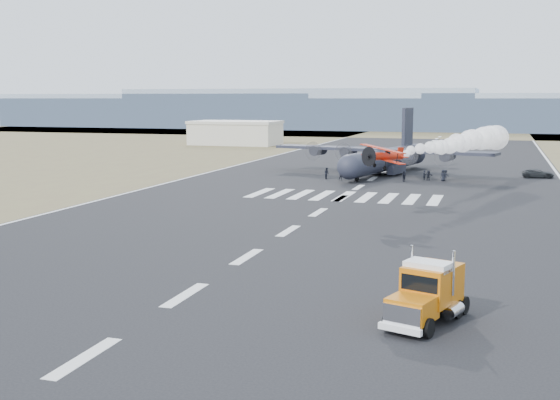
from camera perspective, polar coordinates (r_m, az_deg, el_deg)
The scene contains 21 objects.
ground at distance 47.72m, azimuth -7.72°, elevation -7.67°, with size 500.00×500.00×0.00m, color black.
scrub_far at distance 272.50m, azimuth 13.31°, elevation 5.31°, with size 500.00×80.00×0.00m, color brown.
runway_markings at distance 104.18m, azimuth 6.39°, elevation 1.03°, with size 60.00×260.00×0.01m, color silver, non-canonical shape.
ridge_seg_a at distance 370.15m, azimuth -18.17°, elevation 6.85°, with size 150.00×50.00×13.00m, color #8B9DB1.
ridge_seg_b at distance 336.63m, azimuth -9.06°, elevation 7.23°, with size 150.00×50.00×15.00m, color #8B9DB1.
ridge_seg_c at distance 313.17m, azimuth 1.74°, elevation 7.44°, with size 150.00×50.00×17.00m, color #8B9DB1.
ridge_seg_d at distance 302.19m, azimuth 13.77°, elevation 6.80°, with size 150.00×50.00×13.00m, color #8B9DB1.
hangar_left at distance 200.00m, azimuth -3.62°, elevation 5.49°, with size 24.50×14.50×6.70m.
semi_truck at distance 42.28m, azimuth 11.94°, elevation -7.34°, with size 4.69×8.29×3.65m.
aerobatic_biplane at distance 76.66m, azimuth 8.51°, elevation 3.58°, with size 5.94×5.57×2.59m.
smoke_trail at distance 104.13m, azimuth 15.78°, elevation 4.73°, with size 12.45×35.26×3.75m.
transport_aircraft at distance 122.18m, azimuth 8.52°, elevation 3.43°, with size 38.92×31.84×11.31m.
support_vehicle at distance 123.56m, azimuth 20.23°, elevation 2.03°, with size 2.33×5.06×1.41m, color black.
crew_a at distance 112.50m, azimuth 10.07°, elevation 1.90°, with size 0.59×0.49×1.63m, color black.
crew_b at distance 114.46m, azimuth 3.82°, elevation 2.18°, with size 0.90×0.56×1.86m, color black.
crew_c at distance 115.38m, azimuth 13.30°, elevation 1.98°, with size 1.08×0.50×1.68m, color black.
crew_d at distance 112.42m, azimuth 10.01°, elevation 1.90°, with size 0.96×0.49×1.65m, color black.
crew_e at distance 114.09m, azimuth 13.11°, elevation 1.96°, with size 0.91×0.56×1.86m, color black.
crew_f at distance 114.87m, azimuth 11.97°, elevation 1.97°, with size 1.46×0.47×1.58m, color black.
crew_g at distance 115.37m, azimuth 11.64°, elevation 2.00°, with size 0.57×0.47×1.58m, color black.
crew_h at distance 112.85m, azimuth 4.98°, elevation 2.01°, with size 0.78×0.48×1.61m, color black.
Camera 1 is at (19.66, -41.48, 13.04)m, focal length 45.00 mm.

